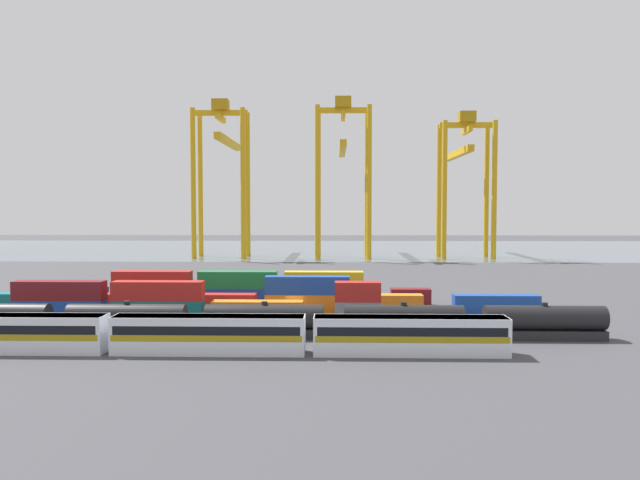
{
  "coord_description": "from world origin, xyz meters",
  "views": [
    {
      "loc": [
        5.74,
        -85.19,
        14.94
      ],
      "look_at": [
        2.93,
        28.05,
        8.99
      ],
      "focal_mm": 34.08,
      "sensor_mm": 36.0,
      "label": 1
    }
  ],
  "objects_px": {
    "gantry_crane_central": "(343,162)",
    "gantry_crane_east": "(464,169)",
    "shipping_container_7": "(30,302)",
    "shipping_container_12": "(401,304)",
    "shipping_container_9": "(214,303)",
    "passenger_train": "(209,333)",
    "shipping_container_19": "(324,297)",
    "gantry_crane_west": "(223,162)",
    "freight_tank_row": "(265,321)"
  },
  "relations": [
    {
      "from": "shipping_container_7",
      "to": "shipping_container_12",
      "type": "distance_m",
      "value": 53.89
    },
    {
      "from": "passenger_train",
      "to": "gantry_crane_east",
      "type": "height_order",
      "value": "gantry_crane_east"
    },
    {
      "from": "freight_tank_row",
      "to": "shipping_container_7",
      "type": "bearing_deg",
      "value": 154.47
    },
    {
      "from": "shipping_container_12",
      "to": "freight_tank_row",
      "type": "bearing_deg",
      "value": -135.51
    },
    {
      "from": "shipping_container_7",
      "to": "gantry_crane_west",
      "type": "height_order",
      "value": "gantry_crane_west"
    },
    {
      "from": "shipping_container_7",
      "to": "shipping_container_19",
      "type": "xyz_separation_m",
      "value": [
        42.68,
        6.5,
        0.0
      ]
    },
    {
      "from": "freight_tank_row",
      "to": "shipping_container_7",
      "type": "height_order",
      "value": "freight_tank_row"
    },
    {
      "from": "passenger_train",
      "to": "freight_tank_row",
      "type": "xyz_separation_m",
      "value": [
        4.83,
        7.7,
        -0.18
      ]
    },
    {
      "from": "freight_tank_row",
      "to": "shipping_container_7",
      "type": "xyz_separation_m",
      "value": [
        -36.26,
        17.32,
        -0.67
      ]
    },
    {
      "from": "shipping_container_9",
      "to": "gantry_crane_east",
      "type": "xyz_separation_m",
      "value": [
        56.63,
        100.14,
        25.6
      ]
    },
    {
      "from": "gantry_crane_west",
      "to": "gantry_crane_central",
      "type": "distance_m",
      "value": 36.82
    },
    {
      "from": "gantry_crane_central",
      "to": "gantry_crane_east",
      "type": "distance_m",
      "value": 36.88
    },
    {
      "from": "gantry_crane_west",
      "to": "freight_tank_row",
      "type": "bearing_deg",
      "value": -77.32
    },
    {
      "from": "shipping_container_12",
      "to": "gantry_crane_central",
      "type": "height_order",
      "value": "gantry_crane_central"
    },
    {
      "from": "freight_tank_row",
      "to": "shipping_container_19",
      "type": "height_order",
      "value": "freight_tank_row"
    },
    {
      "from": "gantry_crane_central",
      "to": "shipping_container_7",
      "type": "bearing_deg",
      "value": -115.13
    },
    {
      "from": "shipping_container_7",
      "to": "gantry_crane_east",
      "type": "bearing_deg",
      "value": 50.15
    },
    {
      "from": "shipping_container_19",
      "to": "gantry_crane_west",
      "type": "xyz_separation_m",
      "value": [
        -32.74,
        93.19,
        27.94
      ]
    },
    {
      "from": "shipping_container_12",
      "to": "gantry_crane_east",
      "type": "relative_size",
      "value": 0.14
    },
    {
      "from": "shipping_container_9",
      "to": "gantry_crane_west",
      "type": "xyz_separation_m",
      "value": [
        -17.01,
        99.69,
        27.94
      ]
    },
    {
      "from": "shipping_container_19",
      "to": "gantry_crane_central",
      "type": "distance_m",
      "value": 97.32
    },
    {
      "from": "shipping_container_12",
      "to": "gantry_crane_east",
      "type": "distance_m",
      "value": 107.54
    },
    {
      "from": "shipping_container_7",
      "to": "shipping_container_9",
      "type": "bearing_deg",
      "value": 0.0
    },
    {
      "from": "shipping_container_9",
      "to": "gantry_crane_west",
      "type": "height_order",
      "value": "gantry_crane_west"
    },
    {
      "from": "shipping_container_9",
      "to": "shipping_container_19",
      "type": "relative_size",
      "value": 1.0
    },
    {
      "from": "passenger_train",
      "to": "shipping_container_12",
      "type": "distance_m",
      "value": 33.63
    },
    {
      "from": "freight_tank_row",
      "to": "shipping_container_19",
      "type": "relative_size",
      "value": 6.42
    },
    {
      "from": "shipping_container_12",
      "to": "passenger_train",
      "type": "bearing_deg",
      "value": -131.91
    },
    {
      "from": "passenger_train",
      "to": "gantry_crane_west",
      "type": "xyz_separation_m",
      "value": [
        -21.49,
        124.71,
        27.1
      ]
    },
    {
      "from": "passenger_train",
      "to": "shipping_container_9",
      "type": "distance_m",
      "value": 25.43
    },
    {
      "from": "shipping_container_9",
      "to": "gantry_crane_east",
      "type": "distance_m",
      "value": 117.86
    },
    {
      "from": "passenger_train",
      "to": "shipping_container_12",
      "type": "height_order",
      "value": "passenger_train"
    },
    {
      "from": "gantry_crane_west",
      "to": "gantry_crane_east",
      "type": "distance_m",
      "value": 73.68
    },
    {
      "from": "shipping_container_9",
      "to": "gantry_crane_west",
      "type": "bearing_deg",
      "value": 99.68
    },
    {
      "from": "shipping_container_7",
      "to": "shipping_container_12",
      "type": "height_order",
      "value": "same"
    },
    {
      "from": "passenger_train",
      "to": "gantry_crane_east",
      "type": "bearing_deg",
      "value": 67.38
    },
    {
      "from": "shipping_container_9",
      "to": "shipping_container_12",
      "type": "distance_m",
      "value": 26.94
    },
    {
      "from": "freight_tank_row",
      "to": "passenger_train",
      "type": "bearing_deg",
      "value": -122.09
    },
    {
      "from": "shipping_container_7",
      "to": "shipping_container_12",
      "type": "xyz_separation_m",
      "value": [
        53.89,
        0.0,
        0.0
      ]
    },
    {
      "from": "shipping_container_9",
      "to": "shipping_container_12",
      "type": "relative_size",
      "value": 2.0
    },
    {
      "from": "shipping_container_7",
      "to": "shipping_container_19",
      "type": "relative_size",
      "value": 1.0
    },
    {
      "from": "passenger_train",
      "to": "shipping_container_9",
      "type": "relative_size",
      "value": 5.04
    },
    {
      "from": "shipping_container_19",
      "to": "gantry_crane_west",
      "type": "height_order",
      "value": "gantry_crane_west"
    },
    {
      "from": "shipping_container_9",
      "to": "shipping_container_12",
      "type": "bearing_deg",
      "value": 0.0
    },
    {
      "from": "passenger_train",
      "to": "shipping_container_12",
      "type": "relative_size",
      "value": 10.11
    },
    {
      "from": "passenger_train",
      "to": "freight_tank_row",
      "type": "relative_size",
      "value": 0.79
    },
    {
      "from": "passenger_train",
      "to": "freight_tank_row",
      "type": "distance_m",
      "value": 9.09
    },
    {
      "from": "shipping_container_12",
      "to": "gantry_crane_east",
      "type": "xyz_separation_m",
      "value": [
        29.69,
        100.14,
        25.6
      ]
    },
    {
      "from": "shipping_container_9",
      "to": "passenger_train",
      "type": "bearing_deg",
      "value": -79.84
    },
    {
      "from": "shipping_container_7",
      "to": "gantry_crane_west",
      "type": "relative_size",
      "value": 0.25
    }
  ]
}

